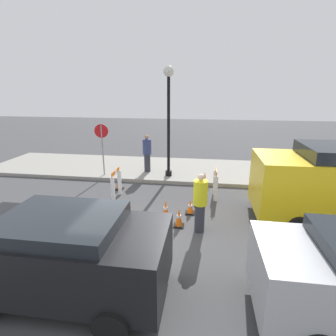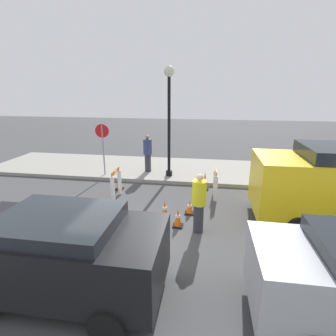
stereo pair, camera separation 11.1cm
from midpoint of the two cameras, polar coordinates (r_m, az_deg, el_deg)
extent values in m
plane|color=#424244|center=(7.29, -7.32, -15.70)|extent=(60.00, 60.00, 0.00)
cube|color=gray|center=(13.05, 0.14, -0.24)|extent=(18.00, 3.91, 0.15)
cylinder|color=black|center=(11.81, -0.15, -1.10)|extent=(0.29, 0.29, 0.24)
cylinder|color=black|center=(11.36, -0.16, 8.61)|extent=(0.13, 0.13, 4.27)
sphere|color=silver|center=(11.26, -0.17, 20.32)|extent=(0.44, 0.44, 0.44)
cylinder|color=gray|center=(12.07, -14.28, 3.75)|extent=(0.06, 0.06, 2.27)
cylinder|color=red|center=(11.91, -14.58, 7.79)|extent=(0.60, 0.12, 0.60)
cube|color=white|center=(10.16, -10.80, -3.15)|extent=(0.13, 0.06, 0.97)
cube|color=white|center=(9.46, -12.24, -4.77)|extent=(0.13, 0.06, 0.97)
cube|color=orange|center=(9.62, -11.69, -0.81)|extent=(0.04, 0.85, 0.15)
cube|color=white|center=(9.62, -11.69, -0.81)|extent=(0.04, 0.26, 0.14)
cube|color=white|center=(9.56, 10.02, -4.47)|extent=(0.13, 0.06, 0.95)
cube|color=white|center=(10.16, 9.87, -3.16)|extent=(0.13, 0.06, 0.95)
cube|color=orange|center=(9.68, 10.10, -0.75)|extent=(0.04, 0.70, 0.15)
cube|color=white|center=(9.68, 10.10, -0.75)|extent=(0.03, 0.21, 0.14)
cube|color=black|center=(7.95, 1.95, -12.42)|extent=(0.30, 0.30, 0.04)
cone|color=orange|center=(7.81, 1.97, -10.62)|extent=(0.23, 0.23, 0.52)
cylinder|color=white|center=(7.80, 1.98, -10.45)|extent=(0.13, 0.13, 0.07)
cube|color=black|center=(8.37, -0.92, -10.80)|extent=(0.30, 0.30, 0.04)
cone|color=orange|center=(8.23, -0.93, -8.89)|extent=(0.23, 0.23, 0.58)
cylinder|color=white|center=(8.22, -0.93, -8.71)|extent=(0.13, 0.13, 0.08)
cube|color=black|center=(10.85, -10.81, -4.47)|extent=(0.30, 0.30, 0.04)
cone|color=orange|center=(10.73, -10.91, -2.76)|extent=(0.23, 0.22, 0.65)
cylinder|color=white|center=(10.72, -10.92, -2.60)|extent=(0.13, 0.13, 0.09)
cube|color=black|center=(8.71, 4.46, -9.71)|extent=(0.30, 0.30, 0.04)
cone|color=orange|center=(8.60, 4.49, -8.28)|extent=(0.23, 0.23, 0.44)
cylinder|color=white|center=(8.60, 4.50, -8.15)|extent=(0.13, 0.13, 0.06)
cube|color=black|center=(9.26, 6.35, -8.07)|extent=(0.30, 0.30, 0.04)
cone|color=orange|center=(9.13, 6.42, -6.14)|extent=(0.23, 0.22, 0.64)
cylinder|color=white|center=(9.12, 6.43, -5.95)|extent=(0.13, 0.13, 0.09)
cube|color=black|center=(10.76, 7.63, -4.49)|extent=(0.30, 0.30, 0.04)
cone|color=orange|center=(10.63, 7.70, -2.65)|extent=(0.23, 0.22, 0.69)
cylinder|color=white|center=(10.62, 7.71, -2.47)|extent=(0.13, 0.13, 0.10)
cylinder|color=#33333D|center=(7.56, 6.46, -10.74)|extent=(0.39, 0.39, 0.83)
cylinder|color=yellow|center=(7.24, 6.66, -5.37)|extent=(0.53, 0.53, 0.69)
sphere|color=beige|center=(7.09, 6.78, -2.05)|extent=(0.26, 0.26, 0.19)
cylinder|color=#33333D|center=(12.38, -4.78, 1.13)|extent=(0.40, 0.40, 0.84)
cylinder|color=navy|center=(12.19, -4.87, 4.63)|extent=(0.55, 0.55, 0.70)
sphere|color=tan|center=(12.10, -4.92, 6.72)|extent=(0.28, 0.28, 0.20)
cube|color=black|center=(5.62, -22.00, -17.14)|extent=(3.89, 1.81, 1.14)
cube|color=#1E2328|center=(5.34, -22.68, -12.00)|extent=(2.14, 1.67, 0.52)
cylinder|color=black|center=(6.21, -6.72, -18.74)|extent=(0.60, 0.18, 0.60)
cylinder|color=black|center=(4.92, -12.96, -30.72)|extent=(0.60, 0.18, 0.60)
cylinder|color=black|center=(7.15, -26.49, -15.37)|extent=(0.60, 0.18, 0.60)
cylinder|color=black|center=(6.23, 23.68, -20.09)|extent=(0.60, 0.18, 0.60)
cylinder|color=black|center=(9.93, 22.72, -5.82)|extent=(0.60, 0.18, 0.60)
cylinder|color=black|center=(8.12, 26.22, -11.38)|extent=(0.60, 0.18, 0.60)
camera|label=1|loc=(0.06, -90.32, -0.10)|focal=28.00mm
camera|label=2|loc=(0.06, 89.68, 0.10)|focal=28.00mm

